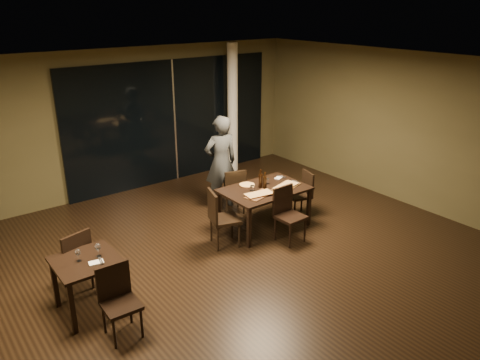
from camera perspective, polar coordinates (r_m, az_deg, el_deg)
name	(u,v)px	position (r m, az deg, el deg)	size (l,w,h in m)	color
ground	(248,262)	(7.49, 0.93, -9.94)	(8.00, 8.00, 0.00)	black
wall_back	(130,120)	(10.21, -13.29, 7.09)	(8.00, 0.10, 3.00)	#464025
wall_right	(411,130)	(9.77, 20.13, 5.76)	(0.10, 8.00, 3.00)	#464025
ceiling	(249,67)	(6.48, 1.08, 13.63)	(8.00, 8.00, 0.04)	white
window_panel	(174,121)	(10.59, -8.08, 7.10)	(5.00, 0.06, 2.70)	black
column	(233,109)	(11.04, -0.91, 8.66)	(0.24, 0.24, 3.00)	white
main_table	(264,192)	(8.31, 2.99, -1.51)	(1.50, 1.00, 0.75)	black
side_table	(87,269)	(6.44, -18.15, -10.23)	(0.80, 0.80, 0.75)	black
chair_main_far	(234,189)	(8.90, -0.77, -1.11)	(0.53, 0.53, 0.90)	black
chair_main_near	(287,211)	(7.96, 5.75, -3.79)	(0.45, 0.45, 0.95)	black
chair_main_left	(220,215)	(7.72, -2.48, -4.35)	(0.57, 0.57, 0.98)	black
chair_main_right	(302,191)	(8.93, 7.62, -1.39)	(0.49, 0.49, 0.87)	black
chair_side_far	(74,259)	(6.92, -19.58, -9.01)	(0.54, 0.54, 0.95)	black
chair_side_near	(118,297)	(6.00, -14.65, -13.63)	(0.43, 0.43, 0.91)	black
diner	(221,162)	(9.08, -2.35, 2.16)	(0.63, 0.42, 1.85)	#2D3032
pizza_board_left	(259,195)	(7.98, 2.35, -1.85)	(0.53, 0.26, 0.01)	#472A16
pizza_board_right	(286,187)	(8.36, 5.61, -0.85)	(0.61, 0.30, 0.01)	#402A14
oblong_pizza_left	(259,194)	(7.97, 2.35, -1.74)	(0.46, 0.21, 0.02)	maroon
oblong_pizza_right	(286,186)	(8.35, 5.62, -0.74)	(0.49, 0.23, 0.02)	maroon
round_pizza	(247,185)	(8.41, 0.86, -0.62)	(0.27, 0.27, 0.01)	#B11A13
bottle_a	(261,179)	(8.27, 2.54, 0.07)	(0.07, 0.07, 0.30)	black
bottle_b	(265,180)	(8.25, 3.04, -0.02)	(0.07, 0.07, 0.30)	black
bottle_c	(261,179)	(8.27, 2.53, 0.16)	(0.07, 0.07, 0.33)	black
tumbler_left	(252,188)	(8.16, 1.51, -1.00)	(0.08, 0.08, 0.10)	white
tumbler_right	(267,181)	(8.49, 3.32, -0.15)	(0.08, 0.08, 0.09)	white
napkin_near	(293,183)	(8.58, 6.43, -0.31)	(0.18, 0.10, 0.01)	white
napkin_far	(279,178)	(8.79, 4.76, 0.29)	(0.18, 0.10, 0.01)	white
wine_glass_a	(78,255)	(6.35, -19.12, -8.68)	(0.07, 0.07, 0.16)	white
wine_glass_b	(98,250)	(6.38, -16.91, -8.21)	(0.08, 0.08, 0.17)	white
side_napkin	(96,263)	(6.27, -17.13, -9.59)	(0.18, 0.11, 0.01)	silver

